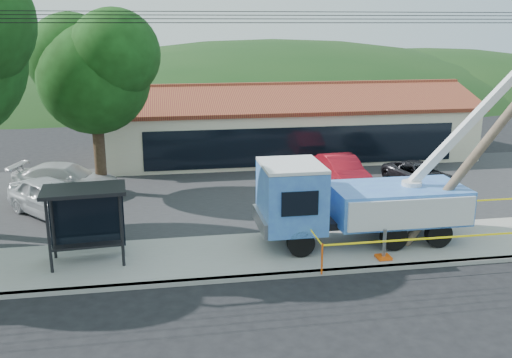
{
  "coord_description": "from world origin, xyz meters",
  "views": [
    {
      "loc": [
        -4.03,
        -15.0,
        8.18
      ],
      "look_at": [
        -0.63,
        5.0,
        2.65
      ],
      "focal_mm": 40.0,
      "sensor_mm": 36.0,
      "label": 1
    }
  ],
  "objects_px": {
    "bus_shelter": "(85,207)",
    "car_red": "(341,187)",
    "utility_truck": "(357,198)",
    "car_dark": "(419,188)",
    "leaning_pole": "(504,119)",
    "car_silver": "(52,217)",
    "car_white": "(68,196)"
  },
  "relations": [
    {
      "from": "utility_truck",
      "to": "car_dark",
      "type": "bearing_deg",
      "value": 49.7
    },
    {
      "from": "car_red",
      "to": "bus_shelter",
      "type": "bearing_deg",
      "value": -150.66
    },
    {
      "from": "car_dark",
      "to": "car_white",
      "type": "bearing_deg",
      "value": 160.81
    },
    {
      "from": "leaning_pole",
      "to": "car_silver",
      "type": "height_order",
      "value": "leaning_pole"
    },
    {
      "from": "leaning_pole",
      "to": "car_silver",
      "type": "relative_size",
      "value": 1.8
    },
    {
      "from": "car_silver",
      "to": "car_dark",
      "type": "xyz_separation_m",
      "value": [
        17.86,
        1.64,
        0.0
      ]
    },
    {
      "from": "utility_truck",
      "to": "car_white",
      "type": "bearing_deg",
      "value": 144.55
    },
    {
      "from": "leaning_pole",
      "to": "car_red",
      "type": "height_order",
      "value": "leaning_pole"
    },
    {
      "from": "utility_truck",
      "to": "bus_shelter",
      "type": "relative_size",
      "value": 4.24
    },
    {
      "from": "bus_shelter",
      "to": "car_red",
      "type": "height_order",
      "value": "bus_shelter"
    },
    {
      "from": "leaning_pole",
      "to": "car_silver",
      "type": "xyz_separation_m",
      "value": [
        -17.24,
        5.97,
        -4.82
      ]
    },
    {
      "from": "utility_truck",
      "to": "car_white",
      "type": "relative_size",
      "value": 2.33
    },
    {
      "from": "car_silver",
      "to": "car_red",
      "type": "distance_m",
      "value": 14.15
    },
    {
      "from": "car_red",
      "to": "car_dark",
      "type": "distance_m",
      "value": 4.02
    },
    {
      "from": "car_red",
      "to": "car_white",
      "type": "distance_m",
      "value": 13.74
    },
    {
      "from": "utility_truck",
      "to": "car_white",
      "type": "xyz_separation_m",
      "value": [
        -11.82,
        8.42,
        -1.83
      ]
    },
    {
      "from": "car_silver",
      "to": "car_red",
      "type": "xyz_separation_m",
      "value": [
        13.93,
        2.47,
        0.0
      ]
    },
    {
      "from": "utility_truck",
      "to": "leaning_pole",
      "type": "height_order",
      "value": "utility_truck"
    },
    {
      "from": "car_white",
      "to": "utility_truck",
      "type": "bearing_deg",
      "value": -109.99
    },
    {
      "from": "utility_truck",
      "to": "car_white",
      "type": "height_order",
      "value": "utility_truck"
    },
    {
      "from": "utility_truck",
      "to": "car_silver",
      "type": "height_order",
      "value": "utility_truck"
    },
    {
      "from": "car_silver",
      "to": "car_red",
      "type": "relative_size",
      "value": 1.03
    },
    {
      "from": "leaning_pole",
      "to": "bus_shelter",
      "type": "distance_m",
      "value": 15.32
    },
    {
      "from": "bus_shelter",
      "to": "car_silver",
      "type": "distance_m",
      "value": 6.22
    },
    {
      "from": "leaning_pole",
      "to": "car_dark",
      "type": "xyz_separation_m",
      "value": [
        0.62,
        7.61,
        -4.82
      ]
    },
    {
      "from": "utility_truck",
      "to": "leaning_pole",
      "type": "relative_size",
      "value": 1.41
    },
    {
      "from": "leaning_pole",
      "to": "bus_shelter",
      "type": "relative_size",
      "value": 3.01
    },
    {
      "from": "bus_shelter",
      "to": "car_red",
      "type": "distance_m",
      "value": 14.33
    },
    {
      "from": "leaning_pole",
      "to": "car_white",
      "type": "distance_m",
      "value": 19.93
    },
    {
      "from": "car_dark",
      "to": "utility_truck",
      "type": "bearing_deg",
      "value": -144.51
    },
    {
      "from": "bus_shelter",
      "to": "utility_truck",
      "type": "bearing_deg",
      "value": -2.86
    },
    {
      "from": "car_silver",
      "to": "car_white",
      "type": "bearing_deg",
      "value": 46.4
    }
  ]
}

